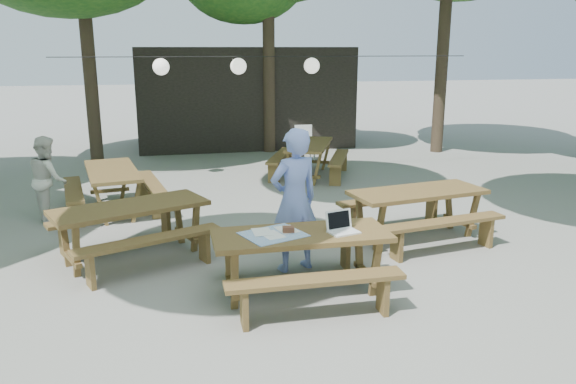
% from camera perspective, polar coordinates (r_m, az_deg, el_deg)
% --- Properties ---
extents(ground, '(80.00, 80.00, 0.00)m').
position_cam_1_polar(ground, '(6.91, 3.54, -9.30)').
color(ground, slate).
rests_on(ground, ground).
extents(pavilion, '(6.00, 3.00, 2.80)m').
position_cam_1_polar(pavilion, '(16.79, -4.57, 9.69)').
color(pavilion, black).
rests_on(pavilion, ground).
extents(main_picnic_table, '(2.00, 1.58, 0.75)m').
position_cam_1_polar(main_picnic_table, '(6.49, 1.32, -7.19)').
color(main_picnic_table, '#4C351B').
rests_on(main_picnic_table, ground).
extents(picnic_table_nw, '(2.36, 2.19, 0.75)m').
position_cam_1_polar(picnic_table_nw, '(7.84, -15.59, -3.86)').
color(picnic_table_nw, '#4C351B').
rests_on(picnic_table_nw, ground).
extents(picnic_table_ne, '(2.14, 1.88, 0.75)m').
position_cam_1_polar(picnic_table_ne, '(8.55, 12.93, -2.18)').
color(picnic_table_ne, '#4C351B').
rests_on(picnic_table_ne, ground).
extents(picnic_table_far_w, '(1.89, 2.15, 0.75)m').
position_cam_1_polar(picnic_table_far_w, '(10.22, -17.32, 0.25)').
color(picnic_table_far_w, '#4C351B').
rests_on(picnic_table_far_w, ground).
extents(picnic_table_far_e, '(2.19, 2.36, 0.75)m').
position_cam_1_polar(picnic_table_far_e, '(12.41, 2.19, 3.32)').
color(picnic_table_far_e, '#4C351B').
rests_on(picnic_table_far_e, ground).
extents(woman, '(0.77, 0.62, 1.83)m').
position_cam_1_polar(woman, '(7.05, 0.65, -0.86)').
color(woman, '#7E94E6').
rests_on(woman, ground).
extents(second_person, '(0.73, 0.83, 1.41)m').
position_cam_1_polar(second_person, '(9.96, -23.20, 1.24)').
color(second_person, silver).
rests_on(second_person, ground).
extents(plastic_chair, '(0.44, 0.44, 0.90)m').
position_cam_1_polar(plastic_chair, '(14.12, 1.72, 4.15)').
color(plastic_chair, white).
rests_on(plastic_chair, ground).
extents(laptop, '(0.39, 0.34, 0.24)m').
position_cam_1_polar(laptop, '(6.40, 5.45, -3.51)').
color(laptop, white).
rests_on(laptop, main_picnic_table).
extents(tabletop_clutter, '(0.80, 0.75, 0.08)m').
position_cam_1_polar(tabletop_clutter, '(6.31, -1.23, -4.20)').
color(tabletop_clutter, '#3A74C6').
rests_on(tabletop_clutter, main_picnic_table).
extents(paper_lanterns, '(9.00, 0.34, 0.38)m').
position_cam_1_polar(paper_lanterns, '(12.19, -4.99, 12.63)').
color(paper_lanterns, black).
rests_on(paper_lanterns, ground).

